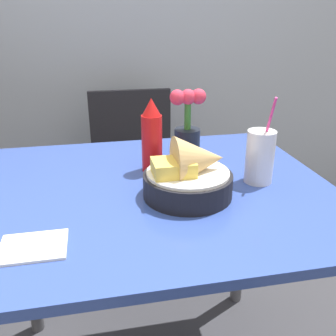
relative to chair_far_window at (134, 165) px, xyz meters
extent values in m
cube|color=#334C9E|center=(-0.04, -0.81, 0.24)|extent=(0.98, 0.82, 0.02)
cylinder|color=#4C4C51|center=(-0.47, -0.46, -0.14)|extent=(0.05, 0.05, 0.74)
cylinder|color=#4C4C51|center=(0.39, -0.46, -0.14)|extent=(0.05, 0.05, 0.74)
cylinder|color=black|center=(-0.18, -0.28, -0.30)|extent=(0.03, 0.03, 0.42)
cylinder|color=black|center=(0.18, -0.28, -0.30)|extent=(0.03, 0.03, 0.42)
cylinder|color=black|center=(-0.18, 0.08, -0.30)|extent=(0.03, 0.03, 0.42)
cylinder|color=black|center=(0.18, 0.08, -0.30)|extent=(0.03, 0.03, 0.42)
cube|color=black|center=(0.00, -0.10, -0.08)|extent=(0.40, 0.40, 0.02)
cube|color=black|center=(0.00, 0.09, 0.14)|extent=(0.40, 0.03, 0.42)
cylinder|color=black|center=(0.04, -0.88, 0.29)|extent=(0.23, 0.23, 0.06)
cylinder|color=white|center=(0.04, -0.88, 0.32)|extent=(0.21, 0.21, 0.01)
cone|color=tan|center=(0.07, -0.88, 0.35)|extent=(0.13, 0.13, 0.13)
cube|color=#E5C14C|center=(0.00, -0.89, 0.34)|extent=(0.10, 0.08, 0.04)
cylinder|color=red|center=(-0.02, -0.69, 0.34)|extent=(0.06, 0.06, 0.17)
cone|color=red|center=(-0.02, -0.69, 0.45)|extent=(0.05, 0.05, 0.05)
cylinder|color=silver|center=(0.26, -0.83, 0.33)|extent=(0.08, 0.08, 0.15)
cylinder|color=black|center=(0.26, -0.83, 0.32)|extent=(0.07, 0.07, 0.12)
cylinder|color=#EA3884|center=(0.27, -0.83, 0.40)|extent=(0.01, 0.07, 0.21)
cylinder|color=black|center=(0.11, -0.63, 0.31)|extent=(0.08, 0.08, 0.10)
cylinder|color=#33722D|center=(0.11, -0.63, 0.40)|extent=(0.02, 0.02, 0.09)
sphere|color=#DB334C|center=(0.11, -0.63, 0.46)|extent=(0.05, 0.05, 0.05)
sphere|color=#DB334C|center=(0.07, -0.63, 0.46)|extent=(0.05, 0.05, 0.05)
sphere|color=#DB334C|center=(0.14, -0.63, 0.46)|extent=(0.05, 0.05, 0.05)
cube|color=white|center=(-0.32, -1.04, 0.26)|extent=(0.13, 0.11, 0.01)
camera|label=1|loc=(-0.18, -1.71, 0.69)|focal=40.00mm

